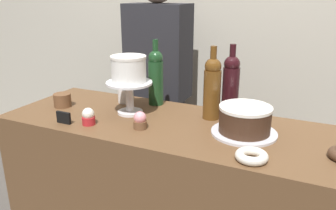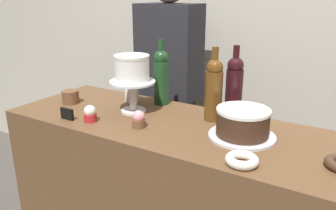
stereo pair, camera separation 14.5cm
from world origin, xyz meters
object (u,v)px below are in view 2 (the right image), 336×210
coffee_cup_ceramic (132,93)px  wine_bottle_dark_red (234,86)px  cookie_stack (71,97)px  barista_figure (169,98)px  wine_bottle_green (161,76)px  cupcake_strawberry (139,120)px  wine_bottle_amber (214,89)px  price_sign_chalkboard (67,114)px  white_layer_cake (132,68)px  chocolate_round_cake (243,122)px  cupcake_vanilla (90,114)px  donut_sugar (242,160)px  cake_stand_pedestal (133,91)px

coffee_cup_ceramic → wine_bottle_dark_red: bearing=5.7°
cookie_stack → barista_figure: size_ratio=0.05×
wine_bottle_green → cupcake_strawberry: bearing=-74.8°
wine_bottle_amber → wine_bottle_green: (-0.32, 0.08, 0.00)m
barista_figure → price_sign_chalkboard: bearing=-97.1°
cookie_stack → coffee_cup_ceramic: 0.31m
white_layer_cake → cookie_stack: white_layer_cake is taller
wine_bottle_green → price_sign_chalkboard: 0.49m
chocolate_round_cake → wine_bottle_green: bearing=158.7°
price_sign_chalkboard → cupcake_strawberry: bearing=15.2°
wine_bottle_green → barista_figure: bearing=114.6°
white_layer_cake → wine_bottle_dark_red: (0.42, 0.19, -0.07)m
chocolate_round_cake → cupcake_vanilla: size_ratio=2.79×
wine_bottle_green → donut_sugar: wine_bottle_green is taller
cake_stand_pedestal → price_sign_chalkboard: bearing=-130.1°
white_layer_cake → wine_bottle_green: 0.19m
donut_sugar → wine_bottle_amber: bearing=127.3°
cookie_stack → wine_bottle_amber: bearing=12.3°
barista_figure → wine_bottle_dark_red: bearing=-31.0°
price_sign_chalkboard → wine_bottle_amber: bearing=30.7°
cupcake_vanilla → cupcake_strawberry: size_ratio=1.00×
white_layer_cake → cake_stand_pedestal: bearing=172.9°
wine_bottle_amber → barista_figure: bearing=139.1°
wine_bottle_amber → wine_bottle_dark_red: 0.11m
wine_bottle_dark_red → price_sign_chalkboard: wine_bottle_dark_red is taller
wine_bottle_dark_red → cookie_stack: size_ratio=3.87×
chocolate_round_cake → cupcake_vanilla: bearing=-164.1°
wine_bottle_dark_red → coffee_cup_ceramic: bearing=-174.3°
donut_sugar → price_sign_chalkboard: price_sign_chalkboard is taller
wine_bottle_amber → price_sign_chalkboard: bearing=-149.3°
wine_bottle_amber → white_layer_cake: bearing=-164.6°
coffee_cup_ceramic → barista_figure: 0.39m
cupcake_strawberry → coffee_cup_ceramic: coffee_cup_ceramic is taller
donut_sugar → price_sign_chalkboard: size_ratio=1.60×
coffee_cup_ceramic → barista_figure: (0.01, 0.37, -0.12)m
wine_bottle_dark_red → chocolate_round_cake: bearing=-60.4°
white_layer_cake → price_sign_chalkboard: 0.35m
chocolate_round_cake → cookie_stack: size_ratio=2.47×
white_layer_cake → chocolate_round_cake: 0.56m
white_layer_cake → price_sign_chalkboard: size_ratio=2.30×
white_layer_cake → donut_sugar: (0.61, -0.23, -0.20)m
wine_bottle_green → donut_sugar: size_ratio=2.91×
white_layer_cake → wine_bottle_green: size_ratio=0.49×
donut_sugar → coffee_cup_ceramic: size_ratio=1.32×
wine_bottle_dark_red → cupcake_vanilla: bearing=-143.3°
cookie_stack → price_sign_chalkboard: bearing=-47.5°
cookie_stack → barista_figure: barista_figure is taller
wine_bottle_green → cupcake_vanilla: bearing=-110.2°
wine_bottle_green → donut_sugar: 0.71m
wine_bottle_amber → coffee_cup_ceramic: size_ratio=3.83×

